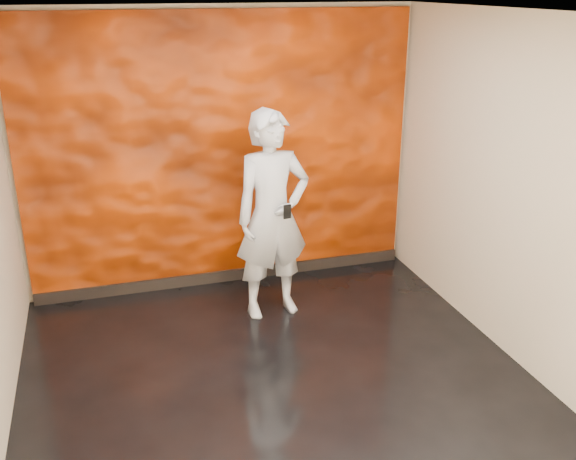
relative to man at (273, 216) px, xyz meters
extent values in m
cube|color=black|center=(-0.29, -1.14, -0.99)|extent=(4.00, 4.00, 0.01)
cube|color=beige|center=(-0.29, 0.86, 0.42)|extent=(4.00, 0.02, 2.80)
cube|color=beige|center=(-0.29, -3.14, 0.42)|extent=(4.00, 0.02, 2.80)
cube|color=beige|center=(1.71, -1.14, 0.42)|extent=(0.02, 4.00, 2.80)
cube|color=white|center=(-0.29, -1.14, 1.82)|extent=(4.00, 4.00, 0.01)
cube|color=#DF3F00|center=(-0.29, 0.82, 0.40)|extent=(3.90, 0.06, 2.75)
cube|color=black|center=(-0.29, 0.78, -0.92)|extent=(3.90, 0.04, 0.12)
imported|color=#9397A2|center=(0.00, 0.00, 0.00)|extent=(0.76, 0.55, 1.96)
cube|color=black|center=(0.06, -0.27, 0.12)|extent=(0.07, 0.02, 0.13)
camera|label=1|loc=(-1.47, -5.34, 2.00)|focal=40.00mm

